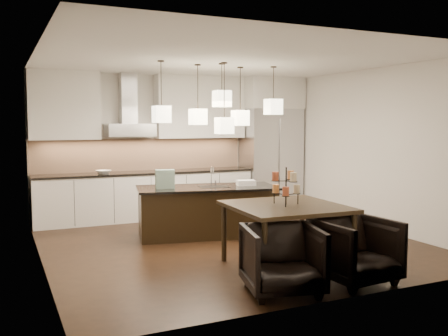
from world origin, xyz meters
name	(u,v)px	position (x,y,z in m)	size (l,w,h in m)	color
floor	(229,243)	(0.00, 0.00, -0.01)	(5.50, 5.50, 0.02)	black
ceiling	(230,59)	(0.00, 0.00, 2.81)	(5.50, 5.50, 0.02)	white
wall_back	(172,145)	(0.00, 2.76, 1.40)	(5.50, 0.02, 2.80)	silver
wall_front	(343,168)	(0.00, -2.76, 1.40)	(5.50, 0.02, 2.80)	silver
wall_left	(38,158)	(-2.76, 0.00, 1.40)	(0.02, 5.50, 2.80)	silver
wall_right	(371,149)	(2.76, 0.00, 1.40)	(0.02, 5.50, 2.80)	silver
refrigerator	(271,159)	(2.10, 2.38, 1.07)	(1.20, 0.72, 2.15)	#B7B7BA
fridge_panel	(271,94)	(2.10, 2.38, 2.47)	(1.26, 0.72, 0.65)	silver
lower_cabinets	(147,196)	(-0.62, 2.43, 0.44)	(4.21, 0.62, 0.88)	silver
countertop	(147,173)	(-0.62, 2.43, 0.90)	(4.21, 0.66, 0.04)	black
backsplash	(142,154)	(-0.62, 2.73, 1.24)	(4.21, 0.02, 0.63)	tan
upper_cab_left	(64,105)	(-2.10, 2.57, 2.17)	(1.25, 0.35, 1.25)	silver
upper_cab_right	(200,107)	(0.55, 2.57, 2.17)	(1.86, 0.35, 1.25)	silver
hood_canopy	(130,130)	(-0.93, 2.48, 1.72)	(0.90, 0.52, 0.24)	#B7B7BA
hood_chimney	(128,98)	(-0.93, 2.59, 2.32)	(0.30, 0.28, 0.96)	#B7B7BA
fruit_bowl	(103,172)	(-1.46, 2.38, 0.95)	(0.26, 0.26, 0.06)	silver
island_body	(207,212)	(-0.11, 0.62, 0.39)	(2.20, 0.88, 0.78)	black
island_top	(207,188)	(-0.11, 0.62, 0.79)	(2.27, 0.95, 0.04)	black
faucet	(211,176)	(-0.01, 0.69, 0.98)	(0.09, 0.21, 0.33)	silver
tote_bag	(165,179)	(-0.81, 0.71, 0.96)	(0.30, 0.16, 0.30)	#184D3A
food_container	(246,183)	(0.54, 0.50, 0.85)	(0.30, 0.21, 0.09)	silver
dining_table	(285,237)	(0.07, -1.53, 0.41)	(1.37, 1.37, 0.82)	black
candelabra	(286,186)	(0.07, -1.53, 1.06)	(0.39, 0.39, 0.48)	black
candle_a	(297,189)	(0.23, -1.53, 1.02)	(0.08, 0.08, 0.11)	beige
candle_b	(276,189)	(0.00, -1.39, 1.02)	(0.08, 0.08, 0.11)	#CF7E3C
candle_c	(286,191)	(-0.01, -1.65, 1.02)	(0.08, 0.08, 0.11)	#A5492B
candle_d	(291,175)	(0.20, -1.43, 1.19)	(0.08, 0.08, 0.11)	#CF7E3C
candle_e	(275,176)	(-0.07, -1.50, 1.19)	(0.08, 0.08, 0.11)	#A5492B
candle_f	(293,177)	(0.09, -1.67, 1.19)	(0.08, 0.08, 0.11)	beige
armchair_left	(282,260)	(-0.46, -2.32, 0.37)	(0.80, 0.82, 0.75)	black
armchair_right	(356,250)	(0.51, -2.37, 0.38)	(0.81, 0.84, 0.76)	black
pendant_a	(161,114)	(-0.93, 0.48, 1.99)	(0.24, 0.24, 0.26)	#F2E9BF
pendant_b	(198,117)	(-0.23, 0.71, 1.95)	(0.24, 0.24, 0.26)	#F2E9BF
pendant_c	(222,99)	(0.06, 0.42, 2.24)	(0.24, 0.24, 0.26)	#F2E9BF
pendant_d	(240,118)	(0.56, 0.76, 1.94)	(0.24, 0.24, 0.26)	#F2E9BF
pendant_e	(273,107)	(1.04, 0.47, 2.13)	(0.24, 0.24, 0.26)	#F2E9BF
pendant_f	(224,126)	(0.05, 0.29, 1.81)	(0.24, 0.24, 0.26)	#F2E9BF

